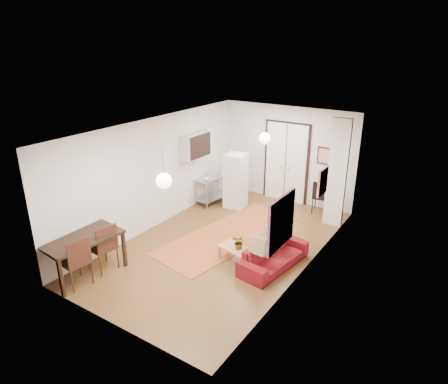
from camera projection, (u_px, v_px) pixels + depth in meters
The scene contains 27 objects.
floor at pixel (223, 244), 9.79m from camera, with size 7.00×7.00×0.00m, color brown.
ceiling at pixel (223, 127), 8.74m from camera, with size 4.20×7.00×0.02m, color white.
wall_back at pixel (287, 155), 11.99m from camera, with size 4.20×0.02×2.90m, color silver.
wall_front at pixel (106, 253), 6.53m from camera, with size 4.20×0.02×2.90m, color silver.
wall_left at pixel (156, 173), 10.33m from camera, with size 0.02×7.00×2.90m, color silver.
wall_right at pixel (308, 209), 8.19m from camera, with size 0.02×7.00×2.90m, color silver.
double_doors at pixel (286, 163), 12.05m from camera, with size 1.44×0.06×2.50m, color white.
stub_partition at pixel (337, 174), 10.30m from camera, with size 0.50×0.10×2.90m, color silver.
wall_cabinet at pixel (196, 145), 11.25m from camera, with size 0.35×1.00×0.70m, color silver.
painting_popart at pixel (281, 222), 7.15m from camera, with size 0.05×1.00×1.00m, color red.
painting_abstract at pixel (323, 182), 8.70m from camera, with size 0.05×0.50×0.60m, color #EFE0C7.
poster_back at pixel (324, 156), 11.32m from camera, with size 0.40×0.03×0.50m, color red.
print_left at pixel (202, 139), 11.70m from camera, with size 0.03×0.44×0.54m, color #A76645.
pendant_back at pixel (265, 138), 10.53m from camera, with size 0.30×0.30×0.80m.
pendant_front at pixel (164, 181), 7.41m from camera, with size 0.30×0.30×0.80m.
kilim_rug at pixel (230, 234), 10.27m from camera, with size 1.57×4.19×0.01m, color #B6622D.
sofa at pixel (274, 255), 8.76m from camera, with size 0.71×1.83×0.53m, color maroon.
coffee_table at pixel (235, 249), 8.95m from camera, with size 0.84×0.58×0.34m.
potted_plant at pixel (239, 242), 8.83m from camera, with size 0.30×0.26×0.33m, color #2F6930.
kitchen_counter at pixel (213, 186), 12.11m from camera, with size 0.68×1.14×0.82m.
bowl at pixel (207, 179), 11.76m from camera, with size 0.19×0.19×0.05m, color silver.
soap_bottle at pixel (217, 172), 12.16m from camera, with size 0.08×0.08×0.17m, color #53A3B4.
fridge at pixel (236, 181), 11.71m from camera, with size 0.57×0.57×1.62m, color white.
dining_table at pixel (82, 241), 8.29m from camera, with size 1.08×1.68×0.88m.
dining_chair_near at pixel (105, 241), 8.62m from camera, with size 0.58×0.77×1.09m.
dining_chair_far at pixel (78, 255), 8.08m from camera, with size 0.58×0.77×1.09m.
black_side_chair at pixel (323, 193), 11.45m from camera, with size 0.51×0.51×0.97m.
Camera 1 is at (4.76, -7.23, 4.74)m, focal length 32.00 mm.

